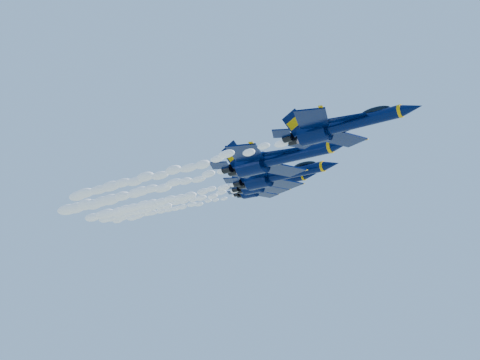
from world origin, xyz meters
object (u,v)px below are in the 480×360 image
Objects in this scene: jet_fifth at (262,190)px; jet_second at (276,159)px; jet_third at (278,175)px; jet_lead at (340,126)px; jet_fourth at (268,183)px.

jet_second is at bearing -53.06° from jet_fifth.
jet_third is 25.46m from jet_fifth.
jet_fourth is at bearing 133.89° from jet_lead.
jet_fifth reaches higher than jet_lead.
jet_fifth reaches higher than jet_fourth.
jet_lead is 0.83× the size of jet_third.
jet_second is at bearing 144.96° from jet_lead.
jet_fourth reaches higher than jet_lead.
jet_second is 36.59m from jet_fifth.
jet_third is (-5.69, 9.65, 1.13)m from jet_second.
jet_lead is at bearing -35.04° from jet_second.
jet_third is at bearing 120.53° from jet_second.
jet_fourth is at bearing -50.63° from jet_fifth.
jet_fourth reaches higher than jet_third.
jet_fifth is (-21.70, 28.87, 5.86)m from jet_second.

